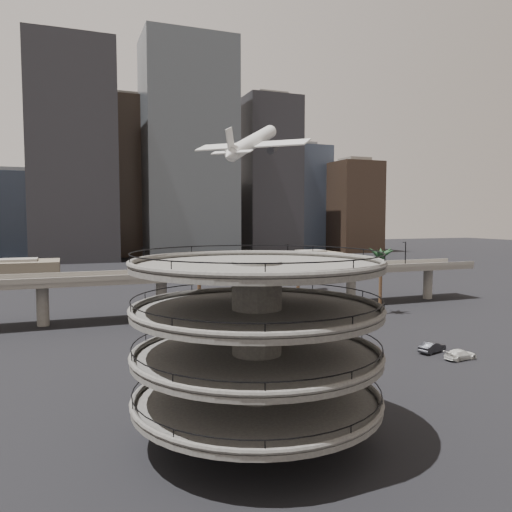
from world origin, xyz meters
name	(u,v)px	position (x,y,z in m)	size (l,w,h in m)	color
ground	(357,406)	(0.00, 0.00, 0.00)	(700.00, 700.00, 0.00)	black
parking_ramp	(257,333)	(-13.00, -4.00, 9.84)	(22.20, 22.20, 17.35)	#464442
overpass	(214,279)	(0.00, 55.00, 7.34)	(130.00, 9.30, 14.70)	#68645D
palm_trees	(296,261)	(14.02, 44.65, 11.43)	(42.40, 10.40, 14.00)	#4B3520
low_buildings	(168,263)	(6.89, 142.30, 2.86)	(135.00, 27.50, 6.80)	brown
skyline	(155,178)	(15.11, 217.09, 40.48)	(269.00, 86.00, 110.83)	gray
airborne_jet	(252,143)	(13.74, 68.93, 38.01)	(24.41, 25.22, 13.69)	silver
car_a	(311,356)	(2.86, 16.49, 0.79)	(1.87, 4.65, 1.58)	red
car_b	(432,347)	(21.96, 14.28, 0.80)	(1.70, 4.88, 1.61)	black
car_c	(460,354)	(23.19, 9.90, 0.73)	(2.03, 5.00, 1.45)	silver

